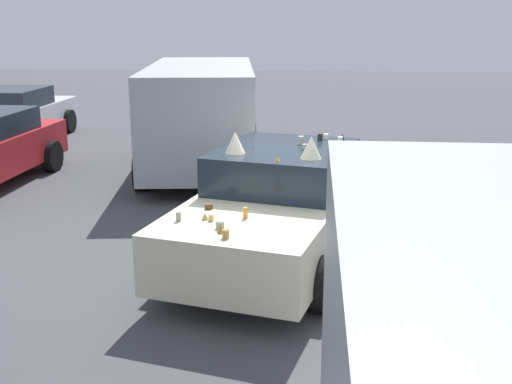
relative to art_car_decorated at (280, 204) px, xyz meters
name	(u,v)px	position (x,y,z in m)	size (l,w,h in m)	color
ground_plane	(278,257)	(-0.05, 0.01, -0.73)	(60.00, 60.00, 0.00)	#47474C
art_car_decorated	(280,204)	(0.00, 0.00, 0.00)	(4.80, 2.91, 1.73)	beige
parked_van_behind_left	(201,112)	(4.83, 1.74, 0.49)	(5.42, 2.70, 2.16)	#9EA3A8
parked_sedan_behind_right	(12,115)	(7.64, 7.04, -0.04)	(4.39, 2.15, 1.37)	silver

